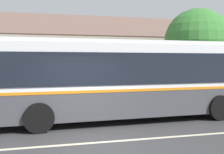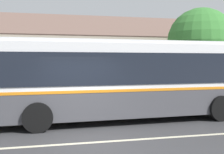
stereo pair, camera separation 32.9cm
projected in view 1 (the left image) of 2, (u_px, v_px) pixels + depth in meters
name	position (u px, v px, depth m)	size (l,w,h in m)	color
ground_plane	(91.00, 143.00, 8.04)	(300.00, 300.00, 0.00)	#38383A
sidewalk_far	(69.00, 107.00, 13.82)	(60.00, 3.00, 0.15)	#9E9E99
lane_divider_stripe	(91.00, 143.00, 8.03)	(60.00, 0.16, 0.01)	beige
community_building	(35.00, 65.00, 20.74)	(23.54, 9.56, 6.88)	tan
transit_bus	(122.00, 78.00, 11.20)	(12.04, 3.02, 3.12)	#47474C
bench_down_street	(52.00, 99.00, 13.24)	(1.79, 0.51, 0.94)	brown
street_tree_primary	(197.00, 42.00, 16.13)	(3.79, 3.79, 5.36)	#4C3828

